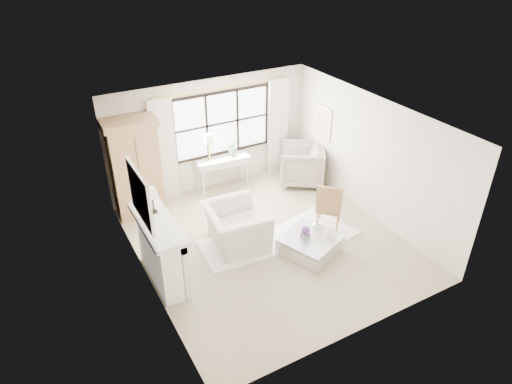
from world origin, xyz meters
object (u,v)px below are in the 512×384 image
console_table (223,173)px  club_armchair (236,227)px  armoire (135,167)px  coffee_table (310,245)px

console_table → club_armchair: 2.38m
armoire → console_table: armoire is taller
coffee_table → armoire: bearing=107.3°
coffee_table → console_table: bearing=75.1°
armoire → coffee_table: bearing=-48.7°
console_table → armoire: bearing=-172.1°
armoire → console_table: (2.12, 0.12, -0.74)m
console_table → club_armchair: bearing=-104.6°
console_table → coffee_table: bearing=-79.0°
armoire → coffee_table: (2.48, -3.11, -0.96)m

